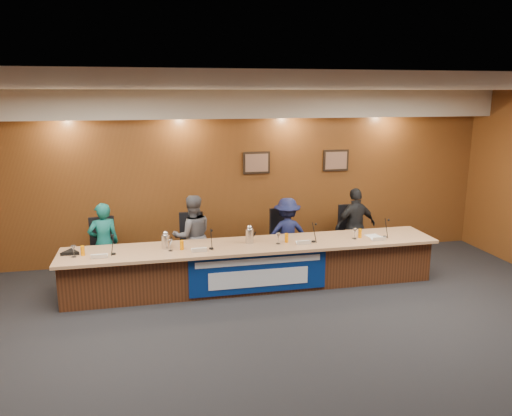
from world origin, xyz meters
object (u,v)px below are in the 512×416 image
(office_chair_a, at_px, (105,253))
(office_chair_b, at_px, (192,248))
(panelist_b, at_px, (193,236))
(dais_body, at_px, (253,266))
(carafe_left, at_px, (166,242))
(carafe_mid, at_px, (249,236))
(office_chair_c, at_px, (285,242))
(panelist_c, at_px, (287,234))
(panelist_d, at_px, (355,226))
(speakerphone, at_px, (70,252))
(panelist_a, at_px, (104,243))
(office_chair_d, at_px, (353,237))
(banner, at_px, (259,273))

(office_chair_a, xyz_separation_m, office_chair_b, (1.48, 0.00, 0.00))
(panelist_b, bearing_deg, dais_body, 136.48)
(dais_body, distance_m, carafe_left, 1.50)
(carafe_mid, bearing_deg, office_chair_c, 43.59)
(panelist_b, relative_size, panelist_c, 1.10)
(panelist_b, relative_size, panelist_d, 1.00)
(office_chair_b, distance_m, carafe_left, 1.01)
(panelist_b, bearing_deg, carafe_left, 49.22)
(speakerphone, bearing_deg, dais_body, -0.87)
(panelist_d, bearing_deg, office_chair_c, -14.77)
(carafe_left, height_order, speakerphone, carafe_left)
(panelist_c, relative_size, carafe_mid, 5.62)
(dais_body, bearing_deg, panelist_c, 42.54)
(panelist_a, xyz_separation_m, carafe_mid, (2.35, -0.69, 0.18))
(office_chair_b, bearing_deg, panelist_d, 0.14)
(panelist_a, xyz_separation_m, office_chair_a, (0.00, 0.10, -0.21))
(office_chair_a, height_order, carafe_left, carafe_left)
(dais_body, relative_size, office_chair_c, 12.50)
(office_chair_d, bearing_deg, dais_body, -160.27)
(panelist_c, xyz_separation_m, carafe_left, (-2.18, -0.70, 0.20))
(panelist_a, distance_m, office_chair_a, 0.23)
(panelist_d, bearing_deg, office_chair_d, -100.44)
(panelist_b, distance_m, office_chair_b, 0.26)
(panelist_b, xyz_separation_m, speakerphone, (-1.92, -0.67, 0.05))
(office_chair_c, bearing_deg, panelist_b, 172.92)
(panelist_a, relative_size, panelist_d, 0.96)
(office_chair_d, height_order, speakerphone, speakerphone)
(panelist_a, bearing_deg, carafe_left, 131.13)
(office_chair_d, bearing_deg, panelist_d, -91.44)
(panelist_c, bearing_deg, office_chair_a, 0.77)
(office_chair_a, height_order, office_chair_d, same)
(banner, height_order, office_chair_a, banner)
(carafe_left, bearing_deg, panelist_b, 55.17)
(carafe_left, xyz_separation_m, carafe_mid, (1.35, 0.00, 0.01))
(dais_body, bearing_deg, office_chair_c, 46.30)
(office_chair_a, bearing_deg, panelist_a, -102.27)
(office_chair_a, bearing_deg, office_chair_c, -12.27)
(office_chair_b, relative_size, office_chair_c, 1.00)
(panelist_d, xyz_separation_m, speakerphone, (-4.93, -0.67, 0.05))
(carafe_mid, bearing_deg, banner, -82.30)
(dais_body, xyz_separation_m, carafe_mid, (-0.06, 0.02, 0.52))
(dais_body, distance_m, office_chair_a, 2.54)
(office_chair_b, bearing_deg, panelist_b, -87.96)
(office_chair_b, bearing_deg, carafe_mid, -40.47)
(banner, distance_m, office_chair_b, 1.54)
(carafe_mid, bearing_deg, office_chair_a, 161.32)
(panelist_d, distance_m, carafe_mid, 2.27)
(carafe_mid, bearing_deg, panelist_d, 17.86)
(banner, bearing_deg, carafe_left, 162.98)
(carafe_left, bearing_deg, office_chair_d, 12.79)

